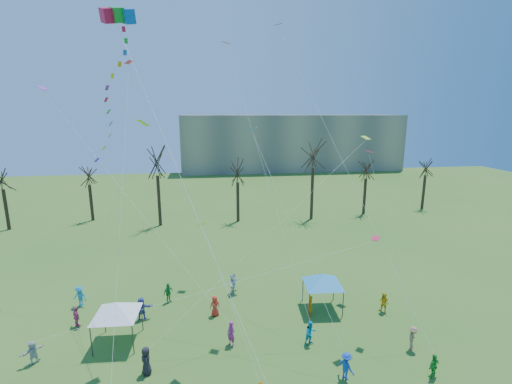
{
  "coord_description": "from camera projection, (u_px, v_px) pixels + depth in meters",
  "views": [
    {
      "loc": [
        -1.38,
        -15.71,
        15.67
      ],
      "look_at": [
        1.47,
        5.0,
        11.0
      ],
      "focal_mm": 25.0,
      "sensor_mm": 36.0,
      "label": 1
    }
  ],
  "objects": [
    {
      "name": "festival_crowd",
      "position": [
        215.0,
        326.0,
        25.3
      ],
      "size": [
        26.16,
        14.24,
        1.81
      ],
      "color": "#BA3117",
      "rests_on": "ground"
    },
    {
      "name": "distant_building",
      "position": [
        291.0,
        143.0,
        99.36
      ],
      "size": [
        60.0,
        14.0,
        15.0
      ],
      "primitive_type": "cube",
      "color": "gray",
      "rests_on": "ground"
    },
    {
      "name": "small_kites_aloft",
      "position": [
        215.0,
        141.0,
        26.04
      ],
      "size": [
        27.96,
        17.55,
        34.45
      ],
      "color": "#FFA00D",
      "rests_on": "ground"
    },
    {
      "name": "big_box_kite",
      "position": [
        117.0,
        97.0,
        21.11
      ],
      "size": [
        5.21,
        6.58,
        23.07
      ],
      "color": "red",
      "rests_on": "ground"
    },
    {
      "name": "bare_tree_row",
      "position": [
        242.0,
        171.0,
        51.68
      ],
      "size": [
        67.51,
        9.44,
        12.07
      ],
      "color": "black",
      "rests_on": "ground"
    },
    {
      "name": "canopy_tent_blue",
      "position": [
        323.0,
        279.0,
        28.59
      ],
      "size": [
        4.08,
        4.08,
        3.07
      ],
      "color": "#3F3F44",
      "rests_on": "ground"
    },
    {
      "name": "canopy_tent_white",
      "position": [
        116.0,
        309.0,
        24.29
      ],
      "size": [
        4.1,
        4.1,
        3.08
      ],
      "color": "#3F3F44",
      "rests_on": "ground"
    }
  ]
}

